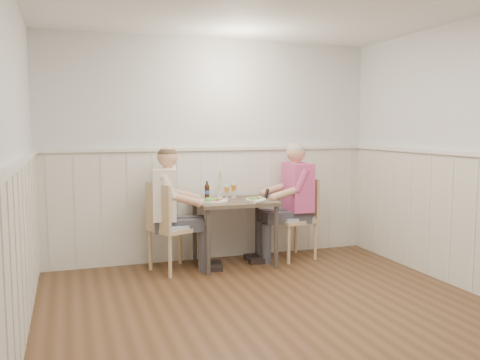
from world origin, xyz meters
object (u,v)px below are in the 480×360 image
at_px(diner_cream, 169,218).
at_px(man_in_pink, 294,210).
at_px(chair_left, 170,224).
at_px(dining_table, 234,209).
at_px(grass_vase, 219,185).
at_px(chair_right, 297,215).
at_px(beer_bottle, 207,191).

bearing_deg(diner_cream, man_in_pink, 0.33).
xyz_separation_m(chair_left, diner_cream, (0.00, 0.06, 0.05)).
distance_m(chair_left, diner_cream, 0.08).
relative_size(dining_table, grass_vase, 2.66).
xyz_separation_m(dining_table, diner_cream, (-0.74, 0.02, -0.06)).
bearing_deg(grass_vase, chair_right, -12.52).
xyz_separation_m(man_in_pink, diner_cream, (-1.50, -0.01, -0.01)).
relative_size(chair_right, diner_cream, 0.69).
relative_size(chair_right, man_in_pink, 0.68).
distance_m(diner_cream, grass_vase, 0.75).
height_order(chair_right, diner_cream, diner_cream).
bearing_deg(man_in_pink, chair_left, -177.42).
relative_size(chair_left, diner_cream, 0.70).
distance_m(beer_bottle, grass_vase, 0.19).
bearing_deg(man_in_pink, diner_cream, -179.67).
distance_m(man_in_pink, grass_vase, 0.95).
xyz_separation_m(dining_table, chair_left, (-0.75, -0.04, -0.12)).
bearing_deg(dining_table, beer_bottle, 143.92).
bearing_deg(grass_vase, dining_table, -68.76).
distance_m(chair_left, beer_bottle, 0.62).
height_order(diner_cream, beer_bottle, diner_cream).
relative_size(man_in_pink, beer_bottle, 6.81).
bearing_deg(chair_left, man_in_pink, 2.58).
distance_m(chair_right, diner_cream, 1.56).
bearing_deg(grass_vase, man_in_pink, -15.72).
height_order(dining_table, beer_bottle, beer_bottle).
bearing_deg(beer_bottle, chair_left, -153.95).
bearing_deg(diner_cream, chair_left, -93.13).
xyz_separation_m(dining_table, man_in_pink, (0.76, 0.03, -0.05)).
distance_m(dining_table, chair_right, 0.82).
relative_size(man_in_pink, grass_vase, 4.25).
bearing_deg(chair_left, beer_bottle, 26.05).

